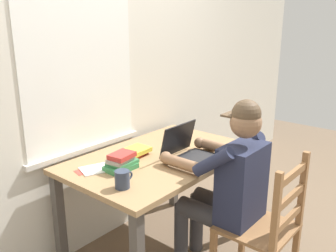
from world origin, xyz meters
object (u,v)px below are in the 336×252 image
Objects in this scene: seated_person at (227,182)px; wooden_chair at (265,228)px; coffee_mug_white at (178,139)px; book_stack_side at (136,151)px; laptop at (188,151)px; coffee_mug_dark at (122,179)px; book_stack_main at (121,162)px; computer_mouse at (211,147)px; landscape_photo_print at (86,171)px; desk at (160,169)px.

wooden_chair is (0.00, -0.28, -0.23)m from seated_person.
book_stack_side is at bearing 162.62° from coffee_mug_white.
coffee_mug_dark is at bearing 179.01° from laptop.
seated_person is 0.70m from coffee_mug_dark.
book_stack_main is (0.18, 0.20, -0.00)m from coffee_mug_dark.
computer_mouse is at bearing -6.29° from laptop.
computer_mouse is 0.81× the size of coffee_mug_dark.
laptop is 2.54× the size of landscape_photo_print.
book_stack_side is at bearing 7.22° from landscape_photo_print.
coffee_mug_dark is at bearing -162.01° from desk.
desk is at bearing -5.57° from book_stack_main.
laptop reaches higher than landscape_photo_print.
seated_person reaches higher than computer_mouse.
landscape_photo_print is (-0.40, 0.05, -0.03)m from book_stack_side.
computer_mouse is (0.24, 0.57, 0.32)m from wooden_chair.
laptop is 0.69m from landscape_photo_print.
coffee_mug_white is at bearing -17.38° from book_stack_side.
computer_mouse is 0.25m from coffee_mug_white.
computer_mouse is at bearing -2.54° from coffee_mug_dark.
coffee_mug_white is at bearing 2.12° from landscape_photo_print.
landscape_photo_print is (-0.59, 0.67, 0.08)m from seated_person.
coffee_mug_white is 0.78m from coffee_mug_dark.
coffee_mug_dark is 0.51m from book_stack_side.
computer_mouse is at bearing 50.41° from seated_person.
computer_mouse is at bearing -38.47° from book_stack_side.
book_stack_main is 1.17× the size of book_stack_side.
desk is 0.80m from wooden_chair.
coffee_mug_dark is 0.27m from book_stack_main.
book_stack_side is at bearing 141.53° from computer_mouse.
desk is 0.50m from seated_person.
coffee_mug_dark reaches higher than book_stack_side.
book_stack_main is 1.62× the size of landscape_photo_print.
desk is 0.29m from coffee_mug_white.
laptop reaches higher than book_stack_main.
desk is at bearing -172.93° from coffee_mug_white.
computer_mouse is (0.24, 0.29, 0.10)m from seated_person.
wooden_chair reaches higher than book_stack_side.
desk is 1.07× the size of seated_person.
coffee_mug_white is (0.16, 0.21, -0.01)m from laptop.
landscape_photo_print is (0.01, 0.35, -0.05)m from coffee_mug_dark.
seated_person is 0.34m from laptop.
book_stack_main is at bearing 48.35° from coffee_mug_dark.
computer_mouse is at bearing -69.56° from coffee_mug_white.
wooden_chair reaches higher than landscape_photo_print.
seated_person reaches higher than coffee_mug_dark.
book_stack_main is at bearing 179.80° from coffee_mug_white.
wooden_chair is at bearing -89.34° from laptop.
coffee_mug_white is (0.15, 0.80, 0.36)m from wooden_chair.
computer_mouse is at bearing 67.23° from wooden_chair.
book_stack_side is at bearing 101.80° from wooden_chair.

